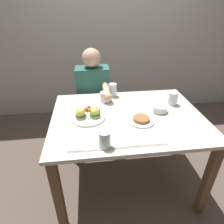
# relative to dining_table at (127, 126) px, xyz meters

# --- Properties ---
(ground_plane) EXTENTS (6.00, 6.00, 0.00)m
(ground_plane) POSITION_rel_dining_table_xyz_m (0.00, 0.00, -0.63)
(ground_plane) COLOR brown
(back_wall) EXTENTS (4.80, 0.10, 2.60)m
(back_wall) POSITION_rel_dining_table_xyz_m (0.00, 1.50, 0.67)
(back_wall) COLOR beige
(back_wall) RESTS_ON ground_plane
(dining_table) EXTENTS (1.20, 0.90, 0.74)m
(dining_table) POSITION_rel_dining_table_xyz_m (0.00, 0.00, 0.00)
(dining_table) COLOR silver
(dining_table) RESTS_ON ground_plane
(eggs_benedict_plate) EXTENTS (0.27, 0.27, 0.09)m
(eggs_benedict_plate) POSITION_rel_dining_table_xyz_m (-0.32, -0.00, 0.13)
(eggs_benedict_plate) COLOR white
(eggs_benedict_plate) RESTS_ON dining_table
(fruit_bowl) EXTENTS (0.12, 0.12, 0.06)m
(fruit_bowl) POSITION_rel_dining_table_xyz_m (0.27, 0.03, 0.14)
(fruit_bowl) COLOR white
(fruit_bowl) RESTS_ON dining_table
(coffee_mug) EXTENTS (0.11, 0.08, 0.09)m
(coffee_mug) POSITION_rel_dining_table_xyz_m (-0.16, 0.26, 0.16)
(coffee_mug) COLOR white
(coffee_mug) RESTS_ON dining_table
(fork) EXTENTS (0.12, 0.12, 0.00)m
(fork) POSITION_rel_dining_table_xyz_m (0.43, 0.33, 0.11)
(fork) COLOR silver
(fork) RESTS_ON dining_table
(water_glass_near) EXTENTS (0.08, 0.08, 0.11)m
(water_glass_near) POSITION_rel_dining_table_xyz_m (0.43, 0.14, 0.16)
(water_glass_near) COLOR silver
(water_glass_near) RESTS_ON dining_table
(water_glass_far) EXTENTS (0.08, 0.08, 0.12)m
(water_glass_far) POSITION_rel_dining_table_xyz_m (-0.07, 0.37, 0.16)
(water_glass_far) COLOR silver
(water_glass_far) RESTS_ON dining_table
(water_glass_extra) EXTENTS (0.07, 0.07, 0.11)m
(water_glass_extra) POSITION_rel_dining_table_xyz_m (-0.22, -0.36, 0.16)
(water_glass_extra) COLOR silver
(water_glass_extra) RESTS_ON dining_table
(side_plate) EXTENTS (0.20, 0.20, 0.04)m
(side_plate) POSITION_rel_dining_table_xyz_m (0.08, -0.10, 0.12)
(side_plate) COLOR white
(side_plate) RESTS_ON dining_table
(diner_person) EXTENTS (0.34, 0.54, 1.14)m
(diner_person) POSITION_rel_dining_table_xyz_m (-0.25, 0.60, 0.02)
(diner_person) COLOR #33333D
(diner_person) RESTS_ON ground_plane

